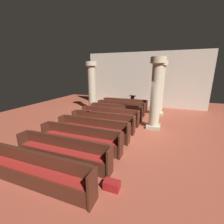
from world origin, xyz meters
TOP-DOWN VIEW (x-y plane):
  - ground_plane at (0.00, 0.00)m, footprint 19.20×19.20m
  - back_wall at (0.00, 6.08)m, footprint 10.00×0.16m
  - pew_row_0 at (-1.06, 4.02)m, footprint 3.42×0.47m
  - pew_row_1 at (-1.06, 2.95)m, footprint 3.42×0.46m
  - pew_row_2 at (-1.06, 1.88)m, footprint 3.42×0.46m
  - pew_row_3 at (-1.06, 0.81)m, footprint 3.42×0.47m
  - pew_row_4 at (-1.06, -0.27)m, footprint 3.42×0.46m
  - pew_row_5 at (-1.06, -1.34)m, footprint 3.42×0.47m
  - pew_row_6 at (-1.06, -2.41)m, footprint 3.42×0.46m
  - pew_row_7 at (-1.06, -3.48)m, footprint 3.42×0.46m
  - pew_row_8 at (-1.06, -4.55)m, footprint 3.42×0.47m
  - pillar_aisle_side at (1.43, 3.67)m, footprint 0.84×0.84m
  - pillar_far_side at (-3.50, 3.28)m, footprint 0.84×0.84m
  - pillar_aisle_rear at (1.43, 0.93)m, footprint 0.76×0.76m
  - lectern at (-0.69, 5.01)m, footprint 0.48×0.45m
  - hymn_book at (-1.93, -0.07)m, footprint 0.13×0.19m
  - kneeler_box_red at (0.86, -3.96)m, footprint 0.42×0.25m

SIDE VIEW (x-z plane):
  - ground_plane at x=0.00m, z-range 0.00..0.00m
  - kneeler_box_red at x=0.86m, z-range 0.00..0.24m
  - lectern at x=-0.69m, z-range -0.09..0.99m
  - pew_row_0 at x=-1.06m, z-range 0.04..0.93m
  - pew_row_1 at x=-1.06m, z-range 0.04..0.93m
  - pew_row_2 at x=-1.06m, z-range 0.04..0.93m
  - pew_row_3 at x=-1.06m, z-range 0.04..0.93m
  - pew_row_4 at x=-1.06m, z-range 0.04..0.93m
  - pew_row_5 at x=-1.06m, z-range 0.04..0.93m
  - pew_row_6 at x=-1.06m, z-range 0.04..0.93m
  - pew_row_7 at x=-1.06m, z-range 0.04..0.93m
  - pew_row_8 at x=-1.06m, z-range 0.04..0.93m
  - hymn_book at x=-1.93m, z-range 0.89..0.93m
  - pillar_aisle_side at x=1.43m, z-range 0.07..3.72m
  - pillar_far_side at x=-3.50m, z-range 0.07..3.72m
  - pillar_aisle_rear at x=1.43m, z-range 0.07..3.72m
  - back_wall at x=0.00m, z-range 0.00..4.50m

